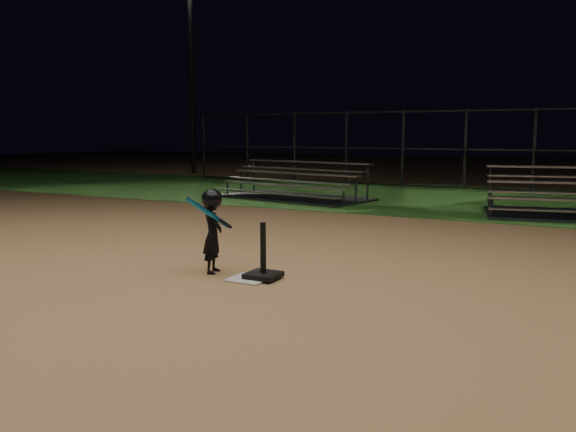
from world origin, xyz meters
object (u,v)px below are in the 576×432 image
at_px(batting_tee, 263,268).
at_px(bleacher_left, 293,191).
at_px(home_plate, 249,279).
at_px(child_batter, 212,228).
at_px(light_pole_left, 190,58).

distance_m(batting_tee, bleacher_left, 8.72).
bearing_deg(home_plate, child_batter, 170.39).
bearing_deg(bleacher_left, batting_tee, -54.23).
bearing_deg(home_plate, light_pole_left, 128.77).
distance_m(home_plate, child_batter, 0.82).
relative_size(batting_tee, light_pole_left, 0.08).
height_order(child_batter, bleacher_left, child_batter).
relative_size(batting_tee, bleacher_left, 0.15).
bearing_deg(batting_tee, child_batter, 179.87).
height_order(home_plate, batting_tee, batting_tee).
relative_size(home_plate, light_pole_left, 0.05).
xyz_separation_m(bleacher_left, light_pole_left, (-8.49, 6.92, 4.74)).
distance_m(batting_tee, light_pole_left, 19.77).
bearing_deg(bleacher_left, child_batter, -58.74).
relative_size(home_plate, child_batter, 0.42).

